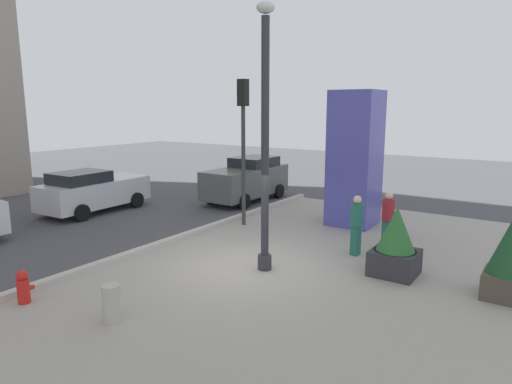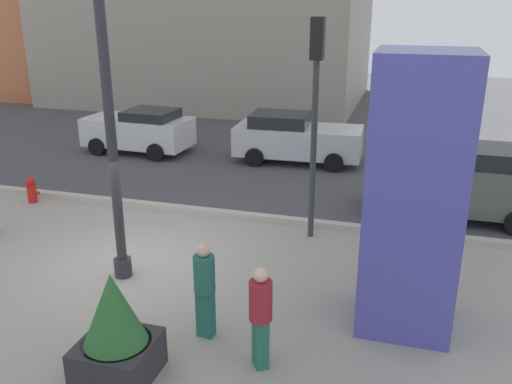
% 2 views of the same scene
% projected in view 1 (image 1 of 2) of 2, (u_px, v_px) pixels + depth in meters
% --- Properties ---
extents(ground_plane, '(60.00, 60.00, 0.00)m').
position_uv_depth(ground_plane, '(141.00, 241.00, 14.16)').
color(ground_plane, '#47474C').
extents(plaza_pavement, '(18.00, 10.00, 0.02)m').
position_uv_depth(plaza_pavement, '(311.00, 282.00, 10.85)').
color(plaza_pavement, '#9E998E').
rests_on(plaza_pavement, ground_plane).
extents(curb_strip, '(18.00, 0.24, 0.16)m').
position_uv_depth(curb_strip, '(161.00, 244.00, 13.66)').
color(curb_strip, '#B7B2A8').
rests_on(curb_strip, ground_plane).
extents(lamp_post, '(0.44, 0.44, 6.60)m').
position_uv_depth(lamp_post, '(265.00, 146.00, 11.11)').
color(lamp_post, '#2D2D33').
rests_on(lamp_post, ground_plane).
extents(art_pillar_blue, '(1.55, 1.55, 4.73)m').
position_uv_depth(art_pillar_blue, '(355.00, 159.00, 15.79)').
color(art_pillar_blue, '#4C4CAD').
rests_on(art_pillar_blue, ground_plane).
extents(potted_plant_by_pillar, '(1.10, 1.10, 1.76)m').
position_uv_depth(potted_plant_by_pillar, '(396.00, 244.00, 11.22)').
color(potted_plant_by_pillar, '#2D2D33').
rests_on(potted_plant_by_pillar, ground_plane).
extents(potted_plant_curbside, '(0.96, 0.96, 1.84)m').
position_uv_depth(potted_plant_curbside, '(509.00, 260.00, 9.79)').
color(potted_plant_curbside, '#4C4238').
rests_on(potted_plant_curbside, ground_plane).
extents(fire_hydrant, '(0.36, 0.26, 0.75)m').
position_uv_depth(fire_hydrant, '(23.00, 287.00, 9.64)').
color(fire_hydrant, red).
rests_on(fire_hydrant, ground_plane).
extents(concrete_bollard, '(0.36, 0.36, 0.75)m').
position_uv_depth(concrete_bollard, '(112.00, 303.00, 8.84)').
color(concrete_bollard, '#B2ADA3').
rests_on(concrete_bollard, ground_plane).
extents(traffic_light_corner, '(0.28, 0.42, 5.10)m').
position_uv_depth(traffic_light_corner, '(243.00, 129.00, 15.51)').
color(traffic_light_corner, '#333833').
rests_on(traffic_light_corner, ground_plane).
extents(car_curb_east, '(4.44, 2.17, 1.69)m').
position_uv_depth(car_curb_east, '(93.00, 191.00, 18.01)').
color(car_curb_east, silver).
rests_on(car_curb_east, ground_plane).
extents(car_intersection, '(4.44, 2.02, 1.92)m').
position_uv_depth(car_intersection, '(247.00, 179.00, 20.14)').
color(car_intersection, '#565B56').
rests_on(car_intersection, ground_plane).
extents(pedestrian_on_sidewalk, '(0.50, 0.50, 1.73)m').
position_uv_depth(pedestrian_on_sidewalk, '(388.00, 217.00, 13.29)').
color(pedestrian_on_sidewalk, '#236656').
rests_on(pedestrian_on_sidewalk, ground_plane).
extents(pedestrian_crossing, '(0.40, 0.40, 1.74)m').
position_uv_depth(pedestrian_crossing, '(356.00, 222.00, 12.67)').
color(pedestrian_crossing, '#236656').
rests_on(pedestrian_crossing, ground_plane).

